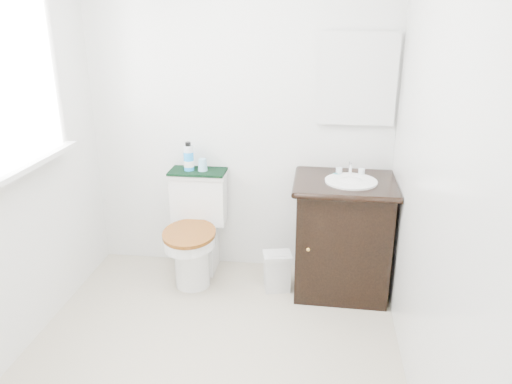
% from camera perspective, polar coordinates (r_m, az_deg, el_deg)
% --- Properties ---
extents(floor, '(2.40, 2.40, 0.00)m').
position_cam_1_polar(floor, '(3.02, -5.47, -18.69)').
color(floor, beige).
rests_on(floor, ground).
extents(wall_back, '(2.40, 0.00, 2.40)m').
position_cam_1_polar(wall_back, '(3.60, -1.93, 9.08)').
color(wall_back, silver).
rests_on(wall_back, ground).
extents(wall_front, '(2.40, 0.00, 2.40)m').
position_cam_1_polar(wall_front, '(1.41, -17.90, -10.27)').
color(wall_front, silver).
rests_on(wall_front, ground).
extents(wall_right, '(0.00, 2.40, 2.40)m').
position_cam_1_polar(wall_right, '(2.45, 19.54, 2.58)').
color(wall_right, silver).
rests_on(wall_right, ground).
extents(window, '(0.02, 0.70, 0.90)m').
position_cam_1_polar(window, '(3.04, -25.95, 11.75)').
color(window, white).
rests_on(window, wall_left).
extents(mirror, '(0.50, 0.02, 0.60)m').
position_cam_1_polar(mirror, '(3.50, 11.57, 12.52)').
color(mirror, silver).
rests_on(mirror, wall_back).
extents(toilet, '(0.42, 0.64, 0.77)m').
position_cam_1_polar(toilet, '(3.71, -6.85, -4.71)').
color(toilet, white).
rests_on(toilet, floor).
extents(vanity, '(0.67, 0.58, 0.92)m').
position_cam_1_polar(vanity, '(3.51, 9.91, -4.70)').
color(vanity, black).
rests_on(vanity, floor).
extents(trash_bin, '(0.22, 0.19, 0.28)m').
position_cam_1_polar(trash_bin, '(3.58, 2.42, -9.02)').
color(trash_bin, silver).
rests_on(trash_bin, floor).
extents(towel, '(0.41, 0.22, 0.02)m').
position_cam_1_polar(towel, '(3.66, -6.68, 2.34)').
color(towel, black).
rests_on(towel, toilet).
extents(mouthwash_bottle, '(0.07, 0.07, 0.21)m').
position_cam_1_polar(mouthwash_bottle, '(3.64, -7.71, 3.94)').
color(mouthwash_bottle, '#1B8FE9').
rests_on(mouthwash_bottle, towel).
extents(cup, '(0.07, 0.07, 0.09)m').
position_cam_1_polar(cup, '(3.63, -6.12, 3.12)').
color(cup, '#81B9D4').
rests_on(cup, towel).
extents(soap_bar, '(0.07, 0.04, 0.02)m').
position_cam_1_polar(soap_bar, '(3.46, 9.27, 2.05)').
color(soap_bar, '#19747C').
rests_on(soap_bar, vanity).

